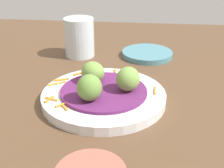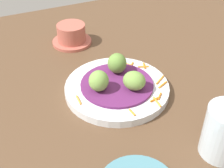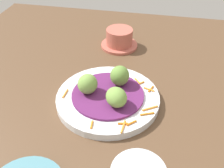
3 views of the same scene
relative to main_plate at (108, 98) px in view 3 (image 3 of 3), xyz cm
name	(u,v)px [view 3 (image 3 of 3)]	position (x,y,z in cm)	size (l,w,h in cm)	color
table_surface	(124,117)	(4.20, -3.20, -1.88)	(110.00, 110.00, 2.00)	brown
main_plate	(108,98)	(0.00, 0.00, 0.00)	(23.27, 23.27, 1.76)	silver
cabbage_bed	(108,95)	(0.00, 0.00, 1.16)	(16.21, 16.21, 0.57)	#60235B
carrot_garnish	(129,104)	(5.12, -2.11, 1.08)	(21.07, 18.01, 0.40)	orange
guac_scoop_left	(88,84)	(-4.46, -0.35, 3.73)	(4.27, 4.49, 4.56)	#759E47
guac_scoop_center	(116,99)	(2.53, -3.69, 3.51)	(4.92, 4.29, 4.12)	#759E47
guac_scoop_right	(120,76)	(1.93, 4.03, 3.81)	(4.37, 4.46, 4.73)	olive
terracotta_bowl	(119,39)	(-1.98, 25.37, 1.64)	(11.00, 11.00, 5.63)	#B75B4C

